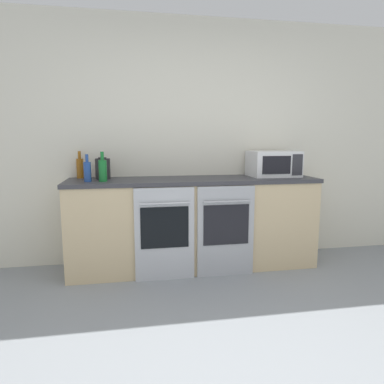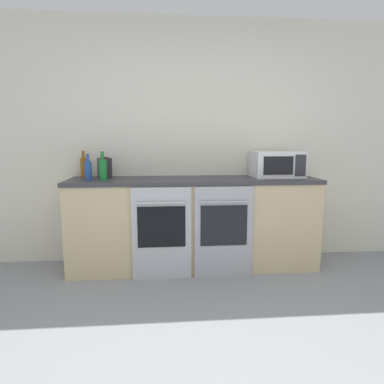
{
  "view_description": "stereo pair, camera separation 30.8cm",
  "coord_description": "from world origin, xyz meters",
  "px_view_note": "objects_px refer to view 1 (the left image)",
  "views": [
    {
      "loc": [
        -0.63,
        -1.58,
        1.33
      ],
      "look_at": [
        -0.02,
        1.83,
        0.79
      ],
      "focal_mm": 32.0,
      "sensor_mm": 36.0,
      "label": 1
    },
    {
      "loc": [
        -0.33,
        -1.62,
        1.33
      ],
      "look_at": [
        -0.02,
        1.83,
        0.79
      ],
      "focal_mm": 32.0,
      "sensor_mm": 36.0,
      "label": 2
    }
  ],
  "objects_px": {
    "bottle_blue": "(87,171)",
    "bottle_amber": "(80,168)",
    "microwave": "(273,164)",
    "oven_left": "(165,234)",
    "oven_right": "(226,231)",
    "bottle_green": "(103,170)",
    "kettle": "(103,169)"
  },
  "relations": [
    {
      "from": "bottle_blue",
      "to": "bottle_amber",
      "type": "bearing_deg",
      "value": 109.08
    },
    {
      "from": "microwave",
      "to": "oven_left",
      "type": "bearing_deg",
      "value": -162.98
    },
    {
      "from": "bottle_blue",
      "to": "oven_left",
      "type": "bearing_deg",
      "value": -17.23
    },
    {
      "from": "bottle_blue",
      "to": "microwave",
      "type": "bearing_deg",
      "value": 4.66
    },
    {
      "from": "microwave",
      "to": "bottle_amber",
      "type": "height_order",
      "value": "bottle_amber"
    },
    {
      "from": "oven_right",
      "to": "bottle_green",
      "type": "bearing_deg",
      "value": 169.65
    },
    {
      "from": "bottle_amber",
      "to": "kettle",
      "type": "distance_m",
      "value": 0.26
    },
    {
      "from": "oven_right",
      "to": "bottle_blue",
      "type": "height_order",
      "value": "bottle_blue"
    },
    {
      "from": "oven_left",
      "to": "oven_right",
      "type": "distance_m",
      "value": 0.59
    },
    {
      "from": "oven_left",
      "to": "kettle",
      "type": "height_order",
      "value": "kettle"
    },
    {
      "from": "oven_right",
      "to": "microwave",
      "type": "xyz_separation_m",
      "value": [
        0.63,
        0.37,
        0.62
      ]
    },
    {
      "from": "oven_left",
      "to": "kettle",
      "type": "relative_size",
      "value": 4.1
    },
    {
      "from": "kettle",
      "to": "bottle_amber",
      "type": "bearing_deg",
      "value": 155.43
    },
    {
      "from": "oven_left",
      "to": "bottle_blue",
      "type": "xyz_separation_m",
      "value": [
        -0.7,
        0.22,
        0.58
      ]
    },
    {
      "from": "bottle_blue",
      "to": "kettle",
      "type": "relative_size",
      "value": 1.19
    },
    {
      "from": "oven_right",
      "to": "kettle",
      "type": "bearing_deg",
      "value": 159.9
    },
    {
      "from": "oven_right",
      "to": "kettle",
      "type": "height_order",
      "value": "kettle"
    },
    {
      "from": "oven_left",
      "to": "oven_right",
      "type": "height_order",
      "value": "same"
    },
    {
      "from": "oven_right",
      "to": "bottle_amber",
      "type": "xyz_separation_m",
      "value": [
        -1.4,
        0.53,
        0.59
      ]
    },
    {
      "from": "oven_left",
      "to": "microwave",
      "type": "bearing_deg",
      "value": 17.02
    },
    {
      "from": "oven_right",
      "to": "microwave",
      "type": "height_order",
      "value": "microwave"
    },
    {
      "from": "oven_left",
      "to": "bottle_blue",
      "type": "distance_m",
      "value": 0.93
    },
    {
      "from": "oven_left",
      "to": "bottle_green",
      "type": "height_order",
      "value": "bottle_green"
    },
    {
      "from": "oven_right",
      "to": "bottle_blue",
      "type": "bearing_deg",
      "value": 170.47
    },
    {
      "from": "oven_right",
      "to": "bottle_green",
      "type": "relative_size",
      "value": 3.18
    },
    {
      "from": "microwave",
      "to": "bottle_green",
      "type": "distance_m",
      "value": 1.78
    },
    {
      "from": "oven_left",
      "to": "bottle_amber",
      "type": "height_order",
      "value": "bottle_amber"
    },
    {
      "from": "bottle_green",
      "to": "oven_left",
      "type": "bearing_deg",
      "value": -20.63
    },
    {
      "from": "bottle_blue",
      "to": "kettle",
      "type": "distance_m",
      "value": 0.24
    },
    {
      "from": "oven_right",
      "to": "kettle",
      "type": "xyz_separation_m",
      "value": [
        -1.17,
        0.43,
        0.59
      ]
    },
    {
      "from": "kettle",
      "to": "bottle_blue",
      "type": "bearing_deg",
      "value": -120.7
    },
    {
      "from": "microwave",
      "to": "bottle_blue",
      "type": "bearing_deg",
      "value": -175.34
    }
  ]
}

